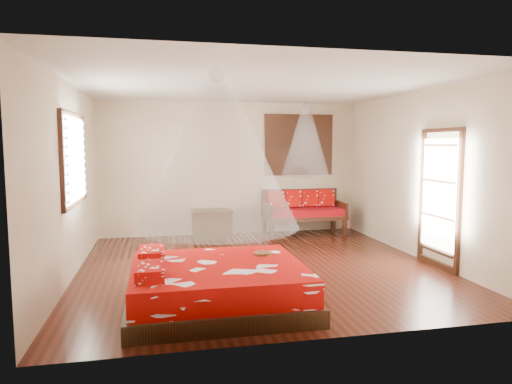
{
  "coord_description": "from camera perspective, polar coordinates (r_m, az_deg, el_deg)",
  "views": [
    {
      "loc": [
        -1.5,
        -6.85,
        1.92
      ],
      "look_at": [
        0.01,
        0.29,
        1.15
      ],
      "focal_mm": 32.0,
      "sensor_mm": 36.0,
      "label": 1
    }
  ],
  "objects": [
    {
      "name": "room",
      "position": [
        7.03,
        0.41,
        1.79
      ],
      "size": [
        5.54,
        5.54,
        2.84
      ],
      "color": "black",
      "rests_on": "ground"
    },
    {
      "name": "bed",
      "position": [
        5.54,
        -4.92,
        -11.51
      ],
      "size": [
        2.09,
        1.89,
        0.64
      ],
      "rotation": [
        0.0,
        0.0,
        -0.0
      ],
      "color": "black",
      "rests_on": "floor"
    },
    {
      "name": "daybed",
      "position": [
        9.79,
        5.9,
        -2.23
      ],
      "size": [
        1.7,
        0.76,
        0.94
      ],
      "color": "black",
      "rests_on": "floor"
    },
    {
      "name": "storage_chest",
      "position": [
        9.49,
        -5.58,
        -3.92
      ],
      "size": [
        0.82,
        0.6,
        0.57
      ],
      "rotation": [
        0.0,
        0.0,
        -0.0
      ],
      "color": "black",
      "rests_on": "floor"
    },
    {
      "name": "shutter_panel",
      "position": [
        10.02,
        5.38,
        5.88
      ],
      "size": [
        1.52,
        0.06,
        1.32
      ],
      "color": "black",
      "rests_on": "wall_back"
    },
    {
      "name": "window_left",
      "position": [
        7.15,
        -21.73,
        3.84
      ],
      "size": [
        0.1,
        1.74,
        1.34
      ],
      "color": "black",
      "rests_on": "wall_left"
    },
    {
      "name": "glazed_door",
      "position": [
        7.58,
        21.92,
        -0.85
      ],
      "size": [
        0.08,
        1.02,
        2.16
      ],
      "color": "black",
      "rests_on": "floor"
    },
    {
      "name": "wine_tray",
      "position": [
        5.92,
        0.85,
        -7.35
      ],
      "size": [
        0.23,
        0.23,
        0.19
      ],
      "rotation": [
        0.0,
        0.0,
        -0.01
      ],
      "color": "brown",
      "rests_on": "bed"
    },
    {
      "name": "mosquito_net_main",
      "position": [
        5.29,
        -4.88,
        5.26
      ],
      "size": [
        1.9,
        1.9,
        1.8
      ],
      "primitive_type": "cone",
      "color": "white",
      "rests_on": "ceiling"
    },
    {
      "name": "mosquito_net_daybed",
      "position": [
        9.57,
        6.23,
        6.47
      ],
      "size": [
        1.0,
        1.0,
        1.5
      ],
      "primitive_type": "cone",
      "color": "white",
      "rests_on": "ceiling"
    }
  ]
}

